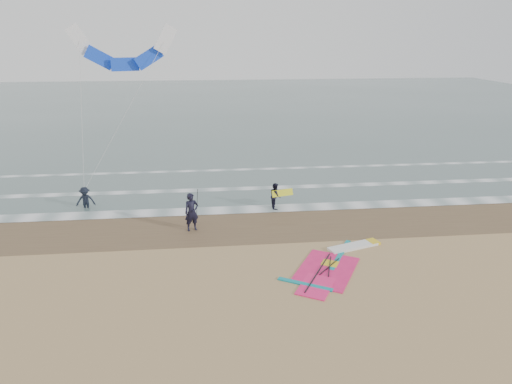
{
  "coord_description": "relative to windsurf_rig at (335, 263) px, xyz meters",
  "views": [
    {
      "loc": [
        -2.48,
        -16.53,
        9.72
      ],
      "look_at": [
        -0.21,
        5.0,
        2.2
      ],
      "focal_mm": 32.0,
      "sensor_mm": 36.0,
      "label": 1
    }
  ],
  "objects": [
    {
      "name": "windsurf_rig",
      "position": [
        0.0,
        0.0,
        0.0
      ],
      "size": [
        5.5,
        5.21,
        0.13
      ],
      "color": "white",
      "rests_on": "ground"
    },
    {
      "name": "carried_kiteboard",
      "position": [
        -1.27,
        7.0,
        0.94
      ],
      "size": [
        1.3,
        0.51,
        0.39
      ],
      "color": "yellow",
      "rests_on": "ground"
    },
    {
      "name": "ground",
      "position": [
        -2.95,
        -1.18,
        -0.04
      ],
      "size": [
        120.0,
        120.0,
        0.0
      ],
      "primitive_type": "plane",
      "color": "tan",
      "rests_on": "ground"
    },
    {
      "name": "held_pole",
      "position": [
        -6.14,
        4.42,
        1.45
      ],
      "size": [
        0.17,
        0.86,
        1.82
      ],
      "color": "black",
      "rests_on": "ground"
    },
    {
      "name": "person_walking",
      "position": [
        -1.67,
        7.1,
        0.74
      ],
      "size": [
        0.62,
        0.78,
        1.55
      ],
      "primitive_type": "imported",
      "rotation": [
        0.0,
        0.0,
        1.62
      ],
      "color": "black",
      "rests_on": "ground"
    },
    {
      "name": "person_wading",
      "position": [
        -12.74,
        8.24,
        0.8
      ],
      "size": [
        1.12,
        0.7,
        1.67
      ],
      "primitive_type": "imported",
      "rotation": [
        0.0,
        0.0,
        0.07
      ],
      "color": "black",
      "rests_on": "ground"
    },
    {
      "name": "wet_sand_band",
      "position": [
        -2.95,
        4.82,
        -0.03
      ],
      "size": [
        120.0,
        5.0,
        0.01
      ],
      "primitive_type": "cube",
      "color": "brown",
      "rests_on": "ground"
    },
    {
      "name": "foam_waterline",
      "position": [
        -2.95,
        9.26,
        -0.01
      ],
      "size": [
        120.0,
        9.15,
        0.02
      ],
      "color": "white",
      "rests_on": "ground"
    },
    {
      "name": "person_standing",
      "position": [
        -6.44,
        4.42,
        0.98
      ],
      "size": [
        0.86,
        0.7,
        2.03
      ],
      "primitive_type": "imported",
      "rotation": [
        0.0,
        0.0,
        0.33
      ],
      "color": "black",
      "rests_on": "ground"
    },
    {
      "name": "sea_water",
      "position": [
        -2.95,
        46.82,
        -0.02
      ],
      "size": [
        120.0,
        80.0,
        0.02
      ],
      "primitive_type": "cube",
      "color": "#47605E",
      "rests_on": "ground"
    },
    {
      "name": "surf_kite",
      "position": [
        -10.49,
        12.47,
        8.62
      ],
      "size": [
        6.71,
        4.58,
        9.28
      ],
      "color": "white",
      "rests_on": "ground"
    }
  ]
}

